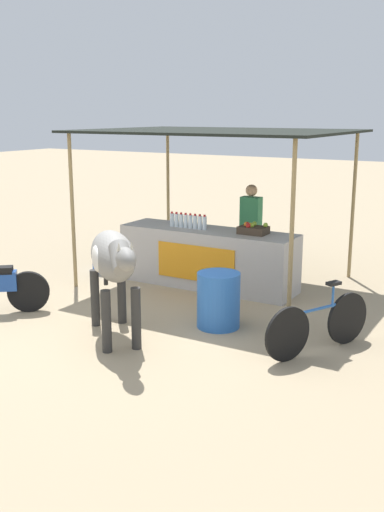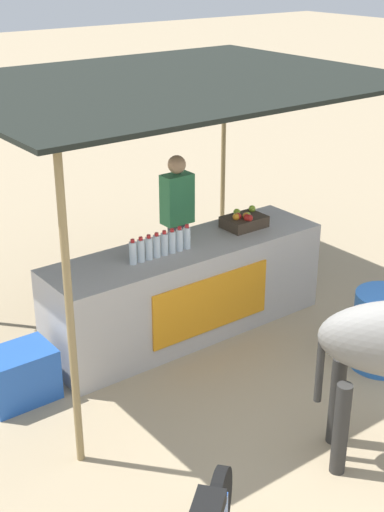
{
  "view_description": "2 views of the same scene",
  "coord_description": "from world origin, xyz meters",
  "px_view_note": "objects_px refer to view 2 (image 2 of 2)",
  "views": [
    {
      "loc": [
        4.67,
        -6.25,
        2.84
      ],
      "look_at": [
        0.45,
        0.93,
        0.83
      ],
      "focal_mm": 42.0,
      "sensor_mm": 36.0,
      "label": 1
    },
    {
      "loc": [
        -3.9,
        -3.06,
        3.7
      ],
      "look_at": [
        -0.43,
        1.54,
        1.19
      ],
      "focal_mm": 50.0,
      "sensor_mm": 36.0,
      "label": 2
    }
  ],
  "objects_px": {
    "stall_counter": "(187,289)",
    "water_barrel": "(383,330)",
    "vendor_behind_counter": "(177,225)",
    "fruit_crate": "(244,221)",
    "cooler_box": "(20,375)"
  },
  "relations": [
    {
      "from": "fruit_crate",
      "to": "cooler_box",
      "type": "relative_size",
      "value": 0.73
    },
    {
      "from": "stall_counter",
      "to": "vendor_behind_counter",
      "type": "relative_size",
      "value": 1.82
    },
    {
      "from": "vendor_behind_counter",
      "to": "cooler_box",
      "type": "xyz_separation_m",
      "value": [
        -2.33,
        -0.85,
        -0.61
      ]
    },
    {
      "from": "stall_counter",
      "to": "water_barrel",
      "type": "height_order",
      "value": "stall_counter"
    },
    {
      "from": "cooler_box",
      "to": "fruit_crate",
      "type": "bearing_deg",
      "value": 3.1
    },
    {
      "from": "cooler_box",
      "to": "water_barrel",
      "type": "relative_size",
      "value": 0.8
    },
    {
      "from": "fruit_crate",
      "to": "vendor_behind_counter",
      "type": "xyz_separation_m",
      "value": [
        -0.37,
        0.7,
        -0.19
      ]
    },
    {
      "from": "fruit_crate",
      "to": "stall_counter",
      "type": "bearing_deg",
      "value": -176.46
    },
    {
      "from": "fruit_crate",
      "to": "water_barrel",
      "type": "bearing_deg",
      "value": -80.27
    },
    {
      "from": "stall_counter",
      "to": "cooler_box",
      "type": "relative_size",
      "value": 5.0
    },
    {
      "from": "vendor_behind_counter",
      "to": "water_barrel",
      "type": "height_order",
      "value": "vendor_behind_counter"
    },
    {
      "from": "stall_counter",
      "to": "water_barrel",
      "type": "distance_m",
      "value": 1.97
    },
    {
      "from": "stall_counter",
      "to": "fruit_crate",
      "type": "relative_size",
      "value": 6.82
    },
    {
      "from": "fruit_crate",
      "to": "cooler_box",
      "type": "height_order",
      "value": "fruit_crate"
    },
    {
      "from": "vendor_behind_counter",
      "to": "water_barrel",
      "type": "distance_m",
      "value": 2.53
    }
  ]
}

